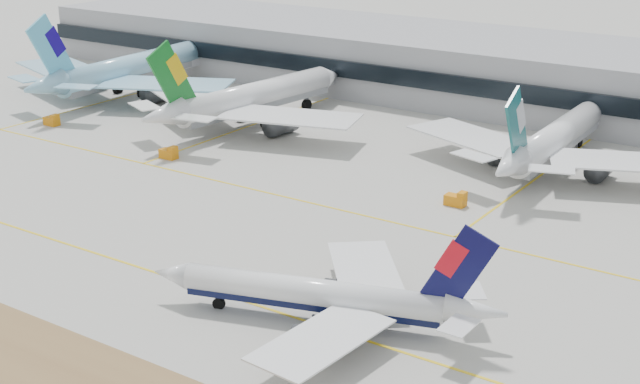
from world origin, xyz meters
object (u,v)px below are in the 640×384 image
Objects in this scene: widebody_korean at (125,71)px; widebody_eva at (249,99)px; terminal at (527,74)px; widebody_cathay at (552,142)px; taxiing_airliner at (325,296)px.

widebody_eva is (42.71, -4.58, -0.43)m from widebody_korean.
widebody_eva reaches higher than terminal.
widebody_eva is at bearing 94.79° from widebody_cathay.
widebody_korean is 97.89m from terminal.
widebody_eva reaches higher than widebody_cathay.
widebody_cathay is (65.94, 7.03, -0.54)m from widebody_eva.
taxiing_airliner is at bearing 177.83° from widebody_cathay.
widebody_cathay is at bearing -77.74° from widebody_eva.
terminal is at bearing -33.69° from widebody_eva.
terminal is (85.83, 47.06, 1.19)m from widebody_korean.
taxiing_airliner is 129.33m from widebody_korean.
widebody_korean is 108.68m from widebody_cathay.
widebody_cathay is at bearing -62.92° from terminal.
terminal is (43.12, 51.64, 1.63)m from widebody_eva.
widebody_korean is 1.08× the size of widebody_eva.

